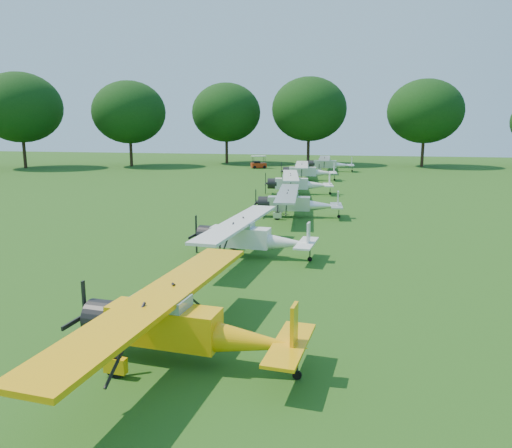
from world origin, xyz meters
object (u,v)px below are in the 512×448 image
(aircraft_2, at_px, (180,321))
(aircraft_7, at_px, (329,163))
(aircraft_3, at_px, (249,234))
(golf_cart, at_px, (258,164))
(aircraft_4, at_px, (295,201))
(aircraft_5, at_px, (297,182))
(aircraft_6, at_px, (307,170))

(aircraft_2, height_order, aircraft_7, aircraft_2)
(aircraft_2, xyz_separation_m, aircraft_7, (0.54, 53.59, -0.02))
(aircraft_2, relative_size, aircraft_7, 1.02)
(aircraft_3, xyz_separation_m, golf_cart, (-8.75, 45.86, -0.49))
(aircraft_4, xyz_separation_m, aircraft_5, (-1.26, 10.84, 0.03))
(aircraft_7, bearing_deg, aircraft_3, -94.41)
(aircraft_6, relative_size, golf_cart, 4.21)
(aircraft_2, distance_m, aircraft_7, 53.60)
(aircraft_2, relative_size, aircraft_4, 1.07)
(aircraft_2, xyz_separation_m, aircraft_4, (0.33, 20.96, -0.08))
(aircraft_4, relative_size, aircraft_6, 0.95)
(aircraft_6, height_order, aircraft_7, aircraft_6)
(aircraft_5, bearing_deg, aircraft_6, 82.98)
(aircraft_6, xyz_separation_m, golf_cart, (-8.09, 13.53, -0.54))
(aircraft_3, bearing_deg, aircraft_2, -82.63)
(aircraft_7, bearing_deg, aircraft_2, -93.58)
(aircraft_4, bearing_deg, aircraft_2, -96.33)
(aircraft_3, bearing_deg, aircraft_7, 93.18)
(aircraft_3, height_order, aircraft_4, aircraft_3)
(aircraft_5, bearing_deg, aircraft_3, -97.19)
(golf_cart, bearing_deg, aircraft_4, -99.74)
(aircraft_2, bearing_deg, aircraft_6, 96.59)
(aircraft_3, bearing_deg, aircraft_4, 89.89)
(aircraft_7, bearing_deg, aircraft_4, -93.36)
(aircraft_6, height_order, golf_cart, aircraft_6)
(aircraft_6, bearing_deg, golf_cart, 115.08)
(aircraft_2, distance_m, aircraft_3, 10.60)
(aircraft_3, height_order, aircraft_6, aircraft_6)
(aircraft_4, relative_size, golf_cart, 3.99)
(aircraft_3, height_order, aircraft_5, aircraft_5)
(aircraft_3, height_order, aircraft_7, aircraft_7)
(aircraft_5, distance_m, aircraft_6, 11.13)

